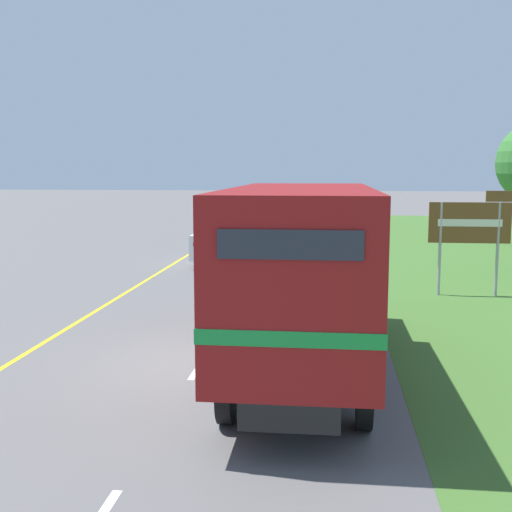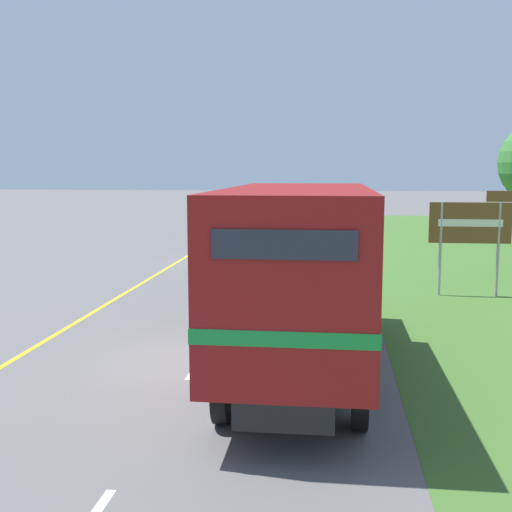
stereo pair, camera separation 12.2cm
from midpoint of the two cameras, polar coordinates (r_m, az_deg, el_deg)
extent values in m
plane|color=#5B5959|center=(12.69, -4.75, -9.44)|extent=(200.00, 200.00, 0.00)
cube|color=yellow|center=(24.99, -7.52, -0.93)|extent=(0.12, 57.86, 0.01)
cube|color=white|center=(12.94, -4.51, -9.08)|extent=(0.12, 2.60, 0.01)
cube|color=white|center=(19.27, -0.65, -3.45)|extent=(0.12, 2.60, 0.01)
cube|color=white|center=(25.73, 1.27, -0.61)|extent=(0.12, 2.60, 0.01)
cube|color=white|center=(32.25, 2.42, 1.08)|extent=(0.12, 2.60, 0.01)
cube|color=white|center=(38.80, 3.18, 2.20)|extent=(0.12, 2.60, 0.01)
cylinder|color=black|center=(15.93, 1.26, -4.00)|extent=(0.22, 1.00, 1.00)
cylinder|color=black|center=(15.87, 8.50, -4.14)|extent=(0.22, 1.00, 1.00)
cylinder|color=black|center=(9.70, -2.58, -11.79)|extent=(0.22, 1.00, 1.00)
cylinder|color=black|center=(9.60, 9.58, -12.12)|extent=(0.22, 1.00, 1.00)
cube|color=black|center=(12.27, 4.27, -6.73)|extent=(1.28, 8.67, 0.36)
cube|color=maroon|center=(10.95, 4.10, -0.66)|extent=(2.33, 6.57, 2.57)
cube|color=#198C38|center=(11.03, 4.07, -2.98)|extent=(2.35, 6.59, 0.20)
cube|color=#232833|center=(7.60, 2.93, 1.01)|extent=(1.75, 0.03, 0.36)
cube|color=maroon|center=(15.29, 4.88, 0.45)|extent=(2.24, 2.10, 1.90)
cube|color=#283342|center=(16.31, 5.02, 1.75)|extent=(1.98, 0.03, 0.85)
cylinder|color=black|center=(27.28, -3.85, 0.54)|extent=(0.16, 0.66, 0.66)
cylinder|color=black|center=(27.05, -0.78, 0.49)|extent=(0.16, 0.66, 0.66)
cylinder|color=black|center=(24.72, -4.98, -0.22)|extent=(0.16, 0.66, 0.66)
cylinder|color=black|center=(24.46, -1.60, -0.28)|extent=(0.16, 0.66, 0.66)
cube|color=white|center=(25.81, -2.79, 1.20)|extent=(1.80, 4.25, 0.95)
cube|color=#282D38|center=(25.56, -2.87, 3.12)|extent=(1.55, 2.34, 0.81)
cube|color=red|center=(23.82, -5.15, 1.04)|extent=(0.20, 0.03, 0.14)
cube|color=red|center=(23.59, -2.15, 1.00)|extent=(0.20, 0.03, 0.14)
cylinder|color=black|center=(44.31, 5.22, 3.30)|extent=(0.16, 0.66, 0.66)
cylinder|color=black|center=(44.30, 7.13, 3.27)|extent=(0.16, 0.66, 0.66)
cylinder|color=black|center=(41.71, 5.11, 3.02)|extent=(0.16, 0.66, 0.66)
cylinder|color=black|center=(41.69, 7.14, 2.99)|extent=(0.16, 0.66, 0.66)
cube|color=red|center=(42.96, 6.16, 3.72)|extent=(1.80, 4.22, 0.87)
cube|color=#282D38|center=(42.75, 6.17, 4.78)|extent=(1.55, 2.32, 0.74)
cube|color=red|center=(40.85, 5.24, 3.74)|extent=(0.20, 0.03, 0.14)
cube|color=red|center=(40.83, 7.01, 3.72)|extent=(0.20, 0.03, 0.14)
cylinder|color=#9E9EA3|center=(19.77, 16.23, 0.59)|extent=(0.09, 0.09, 2.78)
cylinder|color=#9E9EA3|center=(20.10, 20.88, 0.51)|extent=(0.09, 0.09, 2.78)
cube|color=brown|center=(19.84, 18.67, 2.81)|extent=(2.36, 0.06, 1.20)
cube|color=brown|center=(19.97, 21.03, 4.97)|extent=(0.76, 0.06, 0.32)
cube|color=silver|center=(19.81, 18.69, 2.80)|extent=(1.84, 0.02, 0.22)
camera|label=1|loc=(0.06, -89.81, 0.03)|focal=45.00mm
camera|label=2|loc=(0.06, 90.19, -0.03)|focal=45.00mm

